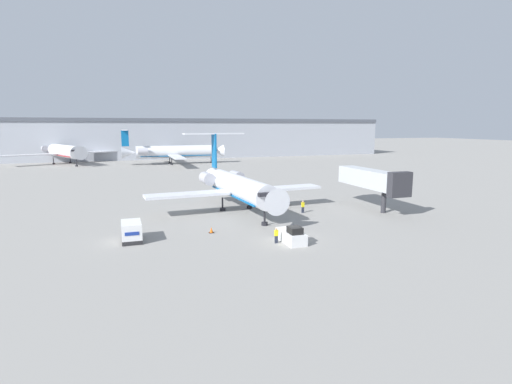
{
  "coord_description": "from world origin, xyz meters",
  "views": [
    {
      "loc": [
        -17.03,
        -37.73,
        12.24
      ],
      "look_at": [
        0.0,
        11.53,
        3.58
      ],
      "focal_mm": 28.0,
      "sensor_mm": 36.0,
      "label": 1
    }
  ],
  "objects_px": {
    "jet_bridge": "(372,179)",
    "airplane_parked_far_left": "(173,152)",
    "worker_by_wing": "(303,206)",
    "airplane_parked_far_right": "(62,151)",
    "airplane_main": "(237,186)",
    "pushback_tug": "(291,236)",
    "traffic_cone_left": "(211,230)",
    "luggage_cart": "(132,232)",
    "worker_near_tug": "(276,235)"
  },
  "relations": [
    {
      "from": "traffic_cone_left",
      "to": "airplane_parked_far_left",
      "type": "height_order",
      "value": "airplane_parked_far_left"
    },
    {
      "from": "pushback_tug",
      "to": "jet_bridge",
      "type": "xyz_separation_m",
      "value": [
        18.36,
        11.95,
        3.75
      ]
    },
    {
      "from": "worker_by_wing",
      "to": "jet_bridge",
      "type": "height_order",
      "value": "jet_bridge"
    },
    {
      "from": "jet_bridge",
      "to": "pushback_tug",
      "type": "bearing_deg",
      "value": -146.94
    },
    {
      "from": "worker_by_wing",
      "to": "traffic_cone_left",
      "type": "xyz_separation_m",
      "value": [
        -14.74,
        -6.36,
        -0.6
      ]
    },
    {
      "from": "worker_near_tug",
      "to": "jet_bridge",
      "type": "bearing_deg",
      "value": 30.46
    },
    {
      "from": "luggage_cart",
      "to": "jet_bridge",
      "type": "distance_m",
      "value": 35.09
    },
    {
      "from": "worker_by_wing",
      "to": "jet_bridge",
      "type": "bearing_deg",
      "value": -4.52
    },
    {
      "from": "worker_near_tug",
      "to": "jet_bridge",
      "type": "relative_size",
      "value": 0.12
    },
    {
      "from": "pushback_tug",
      "to": "airplane_parked_far_right",
      "type": "distance_m",
      "value": 111.12
    },
    {
      "from": "pushback_tug",
      "to": "worker_by_wing",
      "type": "relative_size",
      "value": 2.5
    },
    {
      "from": "worker_near_tug",
      "to": "jet_bridge",
      "type": "xyz_separation_m",
      "value": [
        20.01,
        11.77,
        3.61
      ]
    },
    {
      "from": "airplane_parked_far_left",
      "to": "airplane_main",
      "type": "bearing_deg",
      "value": -90.64
    },
    {
      "from": "airplane_parked_far_left",
      "to": "worker_by_wing",
      "type": "bearing_deg",
      "value": -84.69
    },
    {
      "from": "luggage_cart",
      "to": "traffic_cone_left",
      "type": "relative_size",
      "value": 5.38
    },
    {
      "from": "luggage_cart",
      "to": "airplane_parked_far_left",
      "type": "bearing_deg",
      "value": 79.58
    },
    {
      "from": "airplane_main",
      "to": "airplane_parked_far_right",
      "type": "xyz_separation_m",
      "value": [
        -33.24,
        88.26,
        0.58
      ]
    },
    {
      "from": "worker_by_wing",
      "to": "pushback_tug",
      "type": "bearing_deg",
      "value": -120.41
    },
    {
      "from": "worker_near_tug",
      "to": "airplane_main",
      "type": "bearing_deg",
      "value": 87.28
    },
    {
      "from": "worker_by_wing",
      "to": "traffic_cone_left",
      "type": "relative_size",
      "value": 2.58
    },
    {
      "from": "pushback_tug",
      "to": "jet_bridge",
      "type": "height_order",
      "value": "jet_bridge"
    },
    {
      "from": "airplane_main",
      "to": "jet_bridge",
      "type": "xyz_separation_m",
      "value": [
        19.19,
        -5.5,
        0.82
      ]
    },
    {
      "from": "traffic_cone_left",
      "to": "airplane_parked_far_left",
      "type": "xyz_separation_m",
      "value": [
        7.25,
        86.97,
        3.63
      ]
    },
    {
      "from": "worker_by_wing",
      "to": "traffic_cone_left",
      "type": "height_order",
      "value": "worker_by_wing"
    },
    {
      "from": "worker_near_tug",
      "to": "traffic_cone_left",
      "type": "height_order",
      "value": "worker_near_tug"
    },
    {
      "from": "jet_bridge",
      "to": "traffic_cone_left",
      "type": "bearing_deg",
      "value": -167.87
    },
    {
      "from": "traffic_cone_left",
      "to": "worker_near_tug",
      "type": "bearing_deg",
      "value": -48.32
    },
    {
      "from": "worker_by_wing",
      "to": "airplane_parked_far_left",
      "type": "relative_size",
      "value": 0.05
    },
    {
      "from": "worker_near_tug",
      "to": "airplane_parked_far_left",
      "type": "bearing_deg",
      "value": 88.97
    },
    {
      "from": "worker_by_wing",
      "to": "airplane_parked_far_right",
      "type": "relative_size",
      "value": 0.05
    },
    {
      "from": "airplane_main",
      "to": "traffic_cone_left",
      "type": "height_order",
      "value": "airplane_main"
    },
    {
      "from": "traffic_cone_left",
      "to": "airplane_parked_far_left",
      "type": "bearing_deg",
      "value": 85.23
    },
    {
      "from": "traffic_cone_left",
      "to": "jet_bridge",
      "type": "height_order",
      "value": "jet_bridge"
    },
    {
      "from": "worker_near_tug",
      "to": "worker_by_wing",
      "type": "bearing_deg",
      "value": 54.03
    },
    {
      "from": "pushback_tug",
      "to": "luggage_cart",
      "type": "xyz_separation_m",
      "value": [
        -16.05,
        5.98,
        0.34
      ]
    },
    {
      "from": "jet_bridge",
      "to": "airplane_parked_far_left",
      "type": "bearing_deg",
      "value": 102.68
    },
    {
      "from": "luggage_cart",
      "to": "traffic_cone_left",
      "type": "height_order",
      "value": "luggage_cart"
    },
    {
      "from": "airplane_parked_far_right",
      "to": "airplane_parked_far_left",
      "type": "bearing_deg",
      "value": -19.84
    },
    {
      "from": "luggage_cart",
      "to": "worker_near_tug",
      "type": "distance_m",
      "value": 15.53
    },
    {
      "from": "airplane_main",
      "to": "airplane_parked_far_left",
      "type": "relative_size",
      "value": 0.71
    },
    {
      "from": "jet_bridge",
      "to": "worker_by_wing",
      "type": "bearing_deg",
      "value": 175.48
    },
    {
      "from": "worker_by_wing",
      "to": "jet_bridge",
      "type": "xyz_separation_m",
      "value": [
        10.85,
        -0.86,
        3.54
      ]
    },
    {
      "from": "airplane_main",
      "to": "airplane_parked_far_left",
      "type": "xyz_separation_m",
      "value": [
        0.85,
        75.97,
        0.32
      ]
    },
    {
      "from": "worker_near_tug",
      "to": "jet_bridge",
      "type": "height_order",
      "value": "jet_bridge"
    },
    {
      "from": "airplane_main",
      "to": "airplane_parked_far_right",
      "type": "distance_m",
      "value": 94.32
    },
    {
      "from": "traffic_cone_left",
      "to": "airplane_parked_far_right",
      "type": "xyz_separation_m",
      "value": [
        -26.84,
        99.26,
        3.89
      ]
    },
    {
      "from": "luggage_cart",
      "to": "airplane_parked_far_right",
      "type": "bearing_deg",
      "value": 100.24
    },
    {
      "from": "worker_near_tug",
      "to": "airplane_parked_far_right",
      "type": "xyz_separation_m",
      "value": [
        -32.42,
        105.53,
        3.37
      ]
    },
    {
      "from": "pushback_tug",
      "to": "worker_by_wing",
      "type": "xyz_separation_m",
      "value": [
        7.52,
        12.81,
        0.21
      ]
    },
    {
      "from": "worker_near_tug",
      "to": "traffic_cone_left",
      "type": "relative_size",
      "value": 2.41
    }
  ]
}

